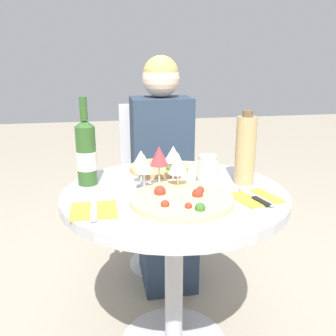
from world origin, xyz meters
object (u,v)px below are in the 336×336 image
object	(u,v)px
dining_table	(174,227)
pizza_large	(180,200)
wine_bottle	(86,153)
chair_behind_diner	(159,188)
tall_carafe	(246,150)
seated_diner	(164,180)

from	to	relation	value
dining_table	pizza_large	distance (m)	0.21
dining_table	wine_bottle	world-z (taller)	wine_bottle
chair_behind_diner	pizza_large	xyz separation A→B (m)	(-0.07, -0.88, 0.27)
wine_bottle	tall_carafe	world-z (taller)	wine_bottle
seated_diner	dining_table	bearing A→B (deg)	83.62
dining_table	pizza_large	world-z (taller)	pizza_large
wine_bottle	tall_carafe	size ratio (longest dim) A/B	1.18
seated_diner	wine_bottle	xyz separation A→B (m)	(-0.39, -0.46, 0.29)
pizza_large	tall_carafe	bearing A→B (deg)	28.46
seated_diner	tall_carafe	world-z (taller)	seated_diner
dining_table	tall_carafe	bearing A→B (deg)	6.72
seated_diner	pizza_large	world-z (taller)	seated_diner
chair_behind_diner	pizza_large	bearing A→B (deg)	85.26
tall_carafe	chair_behind_diner	bearing A→B (deg)	107.20
dining_table	chair_behind_diner	world-z (taller)	chair_behind_diner
dining_table	chair_behind_diner	xyz separation A→B (m)	(0.07, 0.75, -0.11)
dining_table	tall_carafe	distance (m)	0.41
chair_behind_diner	seated_diner	bearing A→B (deg)	90.00
dining_table	chair_behind_diner	distance (m)	0.76
chair_behind_diner	pizza_large	size ratio (longest dim) A/B	2.61
chair_behind_diner	tall_carafe	distance (m)	0.85
seated_diner	wine_bottle	size ratio (longest dim) A/B	3.53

